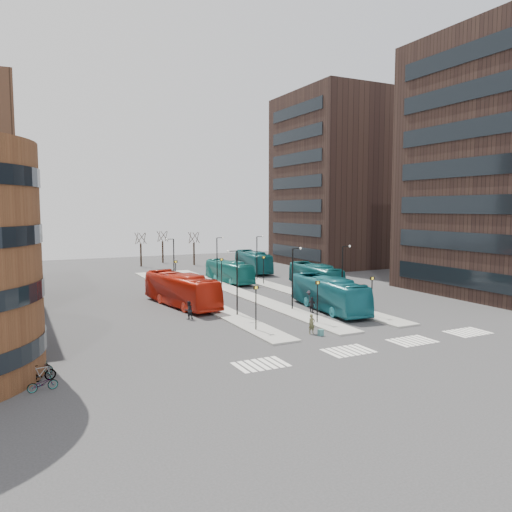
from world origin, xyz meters
name	(u,v)px	position (x,y,z in m)	size (l,w,h in m)	color
ground	(398,365)	(0.00, 0.00, 0.00)	(160.00, 160.00, 0.00)	#2C2C2F
island_left	(190,296)	(-4.00, 30.00, 0.07)	(2.50, 45.00, 0.15)	gray
island_mid	(237,292)	(2.00, 30.00, 0.07)	(2.50, 45.00, 0.15)	gray
island_right	(281,288)	(8.00, 30.00, 0.07)	(2.50, 45.00, 0.15)	gray
suitcase	(321,333)	(-0.40, 8.43, 0.25)	(0.40, 0.32, 0.50)	#241C9C
red_bus	(181,290)	(-6.60, 25.03, 1.70)	(2.86, 12.21, 3.40)	#B61F0E
teal_bus_a	(329,294)	(5.85, 16.44, 1.66)	(2.79, 11.92, 3.32)	#16636F
teal_bus_b	(229,271)	(4.46, 38.21, 1.47)	(2.47, 10.55, 2.94)	#166E69
teal_bus_c	(315,276)	(12.01, 28.27, 1.56)	(2.63, 11.23, 3.13)	#12565B
teal_bus_d	(253,262)	(12.18, 46.57, 1.65)	(2.78, 11.88, 3.31)	#12555B
traveller	(312,324)	(-0.74, 9.24, 0.81)	(0.59, 0.39, 1.61)	brown
commuter_a	(189,310)	(-7.92, 18.78, 0.83)	(0.81, 0.63, 1.66)	black
commuter_b	(312,305)	(3.62, 15.99, 0.78)	(0.92, 0.38, 1.56)	black
commuter_c	(310,299)	(4.65, 18.06, 0.92)	(1.19, 0.68, 1.84)	black
bicycle_near	(43,384)	(-21.00, 5.15, 0.43)	(0.57, 1.63, 0.86)	gray
bicycle_mid	(41,373)	(-21.00, 6.80, 0.51)	(0.48, 1.71, 1.03)	gray
bicycle_far	(39,368)	(-21.00, 8.25, 0.40)	(0.53, 1.52, 0.80)	gray
crosswalk_stripes	(379,346)	(1.75, 4.00, 0.01)	(22.35, 2.40, 0.01)	silver
tower_far	(344,181)	(31.98, 50.00, 15.00)	(20.12, 20.00, 30.00)	black
sign_poles	(261,280)	(1.60, 23.00, 2.41)	(12.45, 22.12, 3.65)	black
lamp_posts	(249,264)	(2.64, 28.00, 3.58)	(14.04, 20.24, 6.12)	black
bare_trees	(166,250)	(2.67, 62.67, 2.72)	(10.97, 8.14, 5.90)	black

